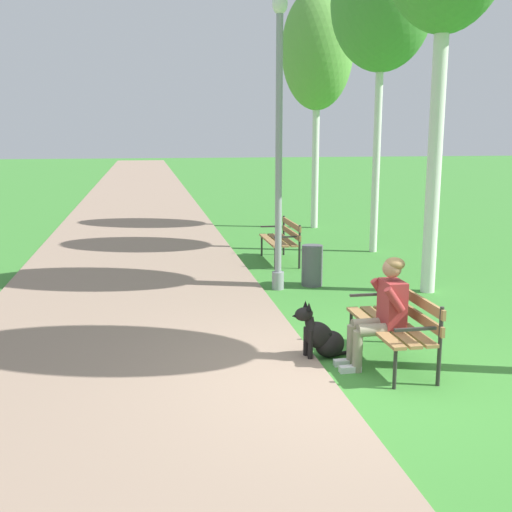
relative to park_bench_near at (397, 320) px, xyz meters
name	(u,v)px	position (x,y,z in m)	size (l,w,h in m)	color
ground_plane	(353,382)	(-0.65, -0.44, -0.51)	(120.00, 120.00, 0.00)	#3D8433
paved_path	(139,188)	(-3.01, 23.56, -0.49)	(4.27, 60.00, 0.04)	gray
park_bench_near	(397,320)	(0.00, 0.00, 0.00)	(0.55, 1.50, 0.85)	olive
park_bench_mid	(283,237)	(-0.03, 5.76, 0.00)	(0.55, 1.50, 0.85)	olive
person_seated_on_near_bench	(383,308)	(-0.21, -0.08, 0.17)	(0.74, 0.49, 1.25)	gray
dog_black	(322,337)	(-0.79, 0.30, -0.25)	(0.83, 0.35, 0.71)	black
lamp_post_near	(279,143)	(-0.60, 3.56, 1.92)	(0.24, 0.24, 4.70)	gray
birch_tree_third	(382,4)	(2.19, 6.47, 4.67)	(2.13, 2.01, 6.58)	silver
birch_tree_fourth	(317,51)	(1.85, 10.13, 4.19)	(1.89, 1.94, 6.30)	silver
litter_bin	(312,265)	(0.03, 3.72, -0.16)	(0.36, 0.36, 0.70)	#515156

